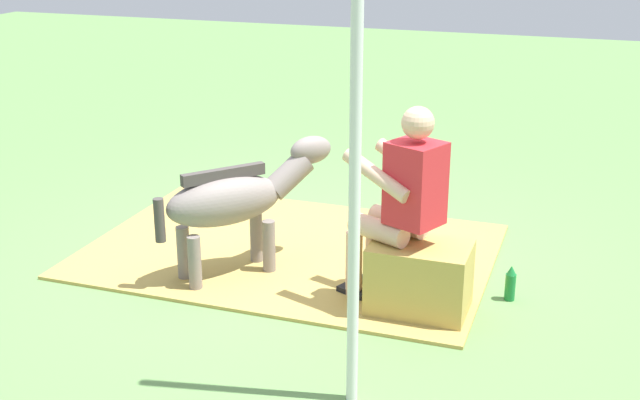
{
  "coord_description": "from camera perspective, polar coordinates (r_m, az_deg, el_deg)",
  "views": [
    {
      "loc": [
        -1.98,
        5.24,
        2.46
      ],
      "look_at": [
        -0.21,
        0.16,
        0.55
      ],
      "focal_mm": 46.52,
      "sensor_mm": 36.0,
      "label": 1
    }
  ],
  "objects": [
    {
      "name": "soda_bottle",
      "position": [
        5.62,
        12.96,
        -5.62
      ],
      "size": [
        0.07,
        0.07,
        0.24
      ],
      "color": "#197233",
      "rests_on": "ground"
    },
    {
      "name": "pony_standing",
      "position": [
        5.71,
        -5.77,
        0.06
      ],
      "size": [
        1.0,
        1.12,
        0.93
      ],
      "color": "slate",
      "rests_on": "ground"
    },
    {
      "name": "hay_patch",
      "position": [
        6.26,
        -2.06,
        -3.49
      ],
      "size": [
        2.98,
        2.08,
        0.02
      ],
      "primitive_type": "cube",
      "color": "tan",
      "rests_on": "ground"
    },
    {
      "name": "hay_bale",
      "position": [
        5.31,
        6.85,
        -5.41
      ],
      "size": [
        0.63,
        0.43,
        0.47
      ],
      "primitive_type": "cube",
      "color": "tan",
      "rests_on": "ground"
    },
    {
      "name": "ground_plane",
      "position": [
        6.12,
        -1.42,
        -4.18
      ],
      "size": [
        24.0,
        24.0,
        0.0
      ],
      "primitive_type": "plane",
      "color": "#608C4C"
    },
    {
      "name": "person_seated",
      "position": [
        5.19,
        5.53,
        0.11
      ],
      "size": [
        0.72,
        0.58,
        1.35
      ],
      "color": "#D8AD8C",
      "rests_on": "ground"
    },
    {
      "name": "tent_pole_left",
      "position": [
        3.97,
        2.42,
        1.89
      ],
      "size": [
        0.06,
        0.06,
        2.52
      ],
      "primitive_type": "cylinder",
      "color": "silver",
      "rests_on": "ground"
    }
  ]
}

